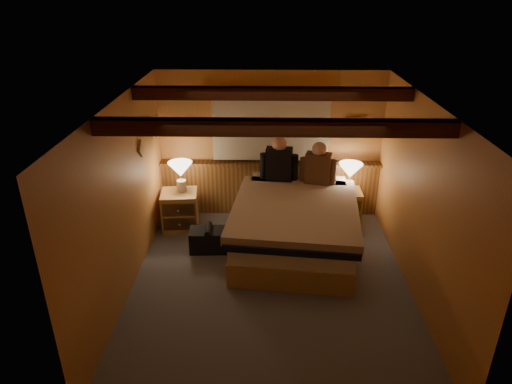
{
  "coord_description": "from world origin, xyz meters",
  "views": [
    {
      "loc": [
        -0.08,
        -4.96,
        3.62
      ],
      "look_at": [
        -0.2,
        0.4,
        1.14
      ],
      "focal_mm": 32.0,
      "sensor_mm": 36.0,
      "label": 1
    }
  ],
  "objects_px": {
    "bed": "(295,225)",
    "nightstand_left": "(180,210)",
    "lamp_right": "(350,172)",
    "person_right": "(318,166)",
    "nightstand_right": "(345,206)",
    "lamp_left": "(181,171)",
    "person_left": "(279,162)",
    "duffel_bag": "(209,240)"
  },
  "relations": [
    {
      "from": "bed",
      "to": "person_left",
      "type": "relative_size",
      "value": 3.29
    },
    {
      "from": "lamp_right",
      "to": "person_right",
      "type": "distance_m",
      "value": 0.55
    },
    {
      "from": "nightstand_left",
      "to": "nightstand_right",
      "type": "xyz_separation_m",
      "value": [
        2.66,
        0.26,
        -0.03
      ]
    },
    {
      "from": "lamp_right",
      "to": "nightstand_left",
      "type": "bearing_deg",
      "value": -175.35
    },
    {
      "from": "nightstand_right",
      "to": "lamp_left",
      "type": "height_order",
      "value": "lamp_left"
    },
    {
      "from": "nightstand_right",
      "to": "bed",
      "type": "bearing_deg",
      "value": -133.14
    },
    {
      "from": "nightstand_right",
      "to": "person_left",
      "type": "height_order",
      "value": "person_left"
    },
    {
      "from": "bed",
      "to": "lamp_left",
      "type": "bearing_deg",
      "value": 165.13
    },
    {
      "from": "bed",
      "to": "person_left",
      "type": "xyz_separation_m",
      "value": [
        -0.22,
        0.86,
        0.65
      ]
    },
    {
      "from": "lamp_right",
      "to": "person_left",
      "type": "xyz_separation_m",
      "value": [
        -1.12,
        0.02,
        0.16
      ]
    },
    {
      "from": "lamp_left",
      "to": "bed",
      "type": "bearing_deg",
      "value": -21.08
    },
    {
      "from": "nightstand_left",
      "to": "lamp_left",
      "type": "height_order",
      "value": "lamp_left"
    },
    {
      "from": "person_left",
      "to": "duffel_bag",
      "type": "height_order",
      "value": "person_left"
    },
    {
      "from": "nightstand_left",
      "to": "person_right",
      "type": "height_order",
      "value": "person_right"
    },
    {
      "from": "lamp_right",
      "to": "person_right",
      "type": "relative_size",
      "value": 0.7
    },
    {
      "from": "bed",
      "to": "lamp_left",
      "type": "distance_m",
      "value": 1.95
    },
    {
      "from": "lamp_left",
      "to": "person_left",
      "type": "distance_m",
      "value": 1.54
    },
    {
      "from": "lamp_right",
      "to": "person_right",
      "type": "bearing_deg",
      "value": -167.73
    },
    {
      "from": "lamp_right",
      "to": "duffel_bag",
      "type": "height_order",
      "value": "lamp_right"
    },
    {
      "from": "bed",
      "to": "duffel_bag",
      "type": "bearing_deg",
      "value": -170.95
    },
    {
      "from": "person_left",
      "to": "duffel_bag",
      "type": "distance_m",
      "value": 1.64
    },
    {
      "from": "bed",
      "to": "nightstand_left",
      "type": "height_order",
      "value": "bed"
    },
    {
      "from": "lamp_left",
      "to": "duffel_bag",
      "type": "distance_m",
      "value": 1.18
    },
    {
      "from": "nightstand_right",
      "to": "duffel_bag",
      "type": "relative_size",
      "value": 0.98
    },
    {
      "from": "nightstand_left",
      "to": "lamp_right",
      "type": "distance_m",
      "value": 2.76
    },
    {
      "from": "person_left",
      "to": "person_right",
      "type": "relative_size",
      "value": 1.06
    },
    {
      "from": "nightstand_left",
      "to": "person_right",
      "type": "bearing_deg",
      "value": -3.02
    },
    {
      "from": "bed",
      "to": "person_right",
      "type": "xyz_separation_m",
      "value": [
        0.38,
        0.73,
        0.64
      ]
    },
    {
      "from": "bed",
      "to": "lamp_right",
      "type": "xyz_separation_m",
      "value": [
        0.9,
        0.84,
        0.49
      ]
    },
    {
      "from": "nightstand_left",
      "to": "nightstand_right",
      "type": "distance_m",
      "value": 2.68
    },
    {
      "from": "lamp_left",
      "to": "person_left",
      "type": "height_order",
      "value": "person_left"
    },
    {
      "from": "bed",
      "to": "person_left",
      "type": "height_order",
      "value": "person_left"
    },
    {
      "from": "bed",
      "to": "person_right",
      "type": "height_order",
      "value": "person_right"
    },
    {
      "from": "lamp_left",
      "to": "person_left",
      "type": "bearing_deg",
      "value": 7.01
    },
    {
      "from": "lamp_right",
      "to": "person_right",
      "type": "xyz_separation_m",
      "value": [
        -0.52,
        -0.11,
        0.14
      ]
    },
    {
      "from": "person_left",
      "to": "person_right",
      "type": "xyz_separation_m",
      "value": [
        0.6,
        -0.14,
        -0.02
      ]
    },
    {
      "from": "nightstand_right",
      "to": "lamp_left",
      "type": "xyz_separation_m",
      "value": [
        -2.62,
        -0.21,
        0.68
      ]
    },
    {
      "from": "nightstand_left",
      "to": "duffel_bag",
      "type": "bearing_deg",
      "value": -57.75
    },
    {
      "from": "lamp_left",
      "to": "lamp_right",
      "type": "distance_m",
      "value": 2.66
    },
    {
      "from": "bed",
      "to": "nightstand_right",
      "type": "bearing_deg",
      "value": 51.55
    },
    {
      "from": "nightstand_left",
      "to": "duffel_bag",
      "type": "xyz_separation_m",
      "value": [
        0.53,
        -0.68,
        -0.13
      ]
    },
    {
      "from": "nightstand_left",
      "to": "duffel_bag",
      "type": "relative_size",
      "value": 1.09
    }
  ]
}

